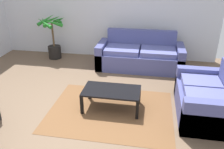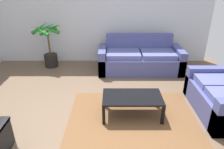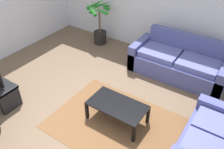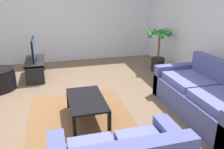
{
  "view_description": "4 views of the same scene",
  "coord_description": "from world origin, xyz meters",
  "px_view_note": "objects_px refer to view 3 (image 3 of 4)",
  "views": [
    {
      "loc": [
        1.27,
        -3.31,
        2.41
      ],
      "look_at": [
        0.56,
        0.75,
        0.47
      ],
      "focal_mm": 37.62,
      "sensor_mm": 36.0,
      "label": 1
    },
    {
      "loc": [
        0.28,
        -2.75,
        2.21
      ],
      "look_at": [
        0.3,
        0.55,
        0.68
      ],
      "focal_mm": 33.12,
      "sensor_mm": 36.0,
      "label": 2
    },
    {
      "loc": [
        2.24,
        -2.28,
        3.19
      ],
      "look_at": [
        0.24,
        0.72,
        0.61
      ],
      "focal_mm": 37.76,
      "sensor_mm": 36.0,
      "label": 3
    },
    {
      "loc": [
        4.06,
        -0.21,
        2.03
      ],
      "look_at": [
        0.4,
        0.79,
        0.67
      ],
      "focal_mm": 37.57,
      "sensor_mm": 36.0,
      "label": 4
    }
  ],
  "objects_px": {
    "coffee_table": "(117,106)",
    "potted_palm": "(100,25)",
    "couch_main": "(179,63)",
    "couch_loveseat": "(215,147)"
  },
  "relations": [
    {
      "from": "couch_main",
      "to": "potted_palm",
      "type": "distance_m",
      "value": 2.44
    },
    {
      "from": "potted_palm",
      "to": "couch_loveseat",
      "type": "bearing_deg",
      "value": -30.47
    },
    {
      "from": "coffee_table",
      "to": "potted_palm",
      "type": "relative_size",
      "value": 0.86
    },
    {
      "from": "couch_main",
      "to": "coffee_table",
      "type": "bearing_deg",
      "value": -100.69
    },
    {
      "from": "potted_palm",
      "to": "coffee_table",
      "type": "bearing_deg",
      "value": -48.03
    },
    {
      "from": "couch_loveseat",
      "to": "potted_palm",
      "type": "height_order",
      "value": "potted_palm"
    },
    {
      "from": "couch_loveseat",
      "to": "coffee_table",
      "type": "distance_m",
      "value": 1.65
    },
    {
      "from": "coffee_table",
      "to": "potted_palm",
      "type": "bearing_deg",
      "value": 131.97
    },
    {
      "from": "couch_loveseat",
      "to": "coffee_table",
      "type": "xyz_separation_m",
      "value": [
        -1.65,
        -0.09,
        0.04
      ]
    },
    {
      "from": "couch_main",
      "to": "potted_palm",
      "type": "xyz_separation_m",
      "value": [
        -2.41,
        0.27,
        0.25
      ]
    }
  ]
}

